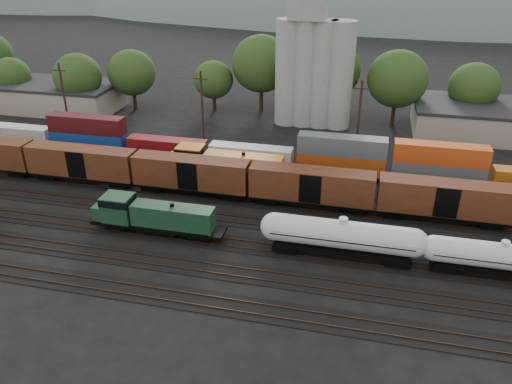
% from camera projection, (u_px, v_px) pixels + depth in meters
% --- Properties ---
extents(ground, '(600.00, 600.00, 0.00)m').
position_uv_depth(ground, '(242.00, 221.00, 58.89)').
color(ground, black).
extents(tracks, '(180.00, 33.20, 0.20)m').
position_uv_depth(tracks, '(242.00, 221.00, 58.87)').
color(tracks, black).
rests_on(tracks, ground).
extents(green_locomotive, '(15.40, 2.72, 4.08)m').
position_uv_depth(green_locomotive, '(150.00, 215.00, 55.35)').
color(green_locomotive, black).
rests_on(green_locomotive, ground).
extents(tank_car_a, '(17.04, 3.05, 4.47)m').
position_uv_depth(tank_car_a, '(342.00, 236.00, 50.94)').
color(tank_car_a, silver).
rests_on(tank_car_a, ground).
extents(tank_car_b, '(15.11, 2.70, 3.96)m').
position_uv_depth(tank_car_b, '(502.00, 258.00, 47.97)').
color(tank_car_b, silver).
rests_on(tank_car_b, ground).
extents(orange_locomotive, '(17.77, 2.96, 4.44)m').
position_uv_depth(orange_locomotive, '(222.00, 164.00, 67.50)').
color(orange_locomotive, black).
rests_on(orange_locomotive, ground).
extents(boxcar_string, '(184.40, 2.90, 4.20)m').
position_uv_depth(boxcar_string, '(377.00, 192.00, 58.74)').
color(boxcar_string, black).
rests_on(boxcar_string, ground).
extents(container_wall, '(160.00, 2.60, 5.80)m').
position_uv_depth(container_wall, '(230.00, 150.00, 71.89)').
color(container_wall, black).
rests_on(container_wall, ground).
extents(grain_silo, '(13.40, 5.00, 29.00)m').
position_uv_depth(grain_silo, '(313.00, 61.00, 84.35)').
color(grain_silo, '#9F9D92').
rests_on(grain_silo, ground).
extents(industrial_sheds, '(119.38, 17.26, 5.10)m').
position_uv_depth(industrial_sheds, '(329.00, 113.00, 86.98)').
color(industrial_sheds, '#9E937F').
rests_on(industrial_sheds, ground).
extents(tree_band, '(166.74, 22.07, 14.21)m').
position_uv_depth(tree_band, '(275.00, 76.00, 89.97)').
color(tree_band, black).
rests_on(tree_band, ground).
extents(utility_poles, '(122.20, 0.36, 12.00)m').
position_uv_depth(utility_poles, '(278.00, 114.00, 75.16)').
color(utility_poles, black).
rests_on(utility_poles, ground).
extents(distant_hills, '(860.00, 286.00, 130.00)m').
position_uv_depth(distant_hills, '(395.00, 36.00, 288.97)').
color(distant_hills, '#59665B').
rests_on(distant_hills, ground).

